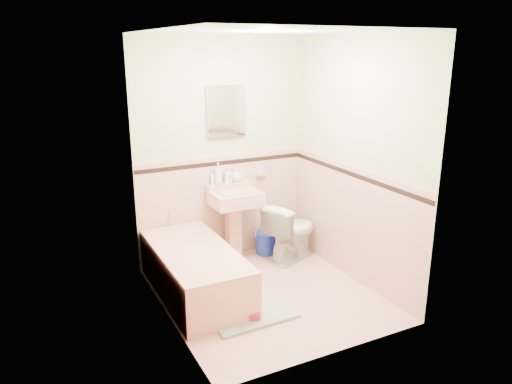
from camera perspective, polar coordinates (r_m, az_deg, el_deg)
name	(u,v)px	position (r m, az deg, el deg)	size (l,w,h in m)	color
floor	(267,294)	(4.99, 1.32, -11.82)	(2.20, 2.20, 0.00)	#E6A996
ceiling	(269,31)	(4.40, 1.54, 18.22)	(2.20, 2.20, 0.00)	white
wall_back	(222,151)	(5.51, -4.00, 4.74)	(2.50, 2.50, 0.00)	#F3E2C6
wall_front	(339,206)	(3.64, 9.60, -1.60)	(2.50, 2.50, 0.00)	#F3E2C6
wall_left	(163,186)	(4.17, -10.78, 0.67)	(2.50, 2.50, 0.00)	#F3E2C6
wall_right	(355,162)	(5.07, 11.45, 3.44)	(2.50, 2.50, 0.00)	#F3E2C6
wainscot_back	(223,207)	(5.66, -3.82, -1.74)	(2.00, 2.00, 0.00)	#E8AE9C
wainscot_front	(334,285)	(3.90, 9.04, -10.67)	(2.00, 2.00, 0.00)	#E8AE9C
wainscot_left	(168,257)	(4.40, -10.18, -7.49)	(2.20, 2.20, 0.00)	#E8AE9C
wainscot_right	(351,223)	(5.25, 10.95, -3.51)	(2.20, 2.20, 0.00)	#E8AE9C
accent_back	(223,163)	(5.52, -3.90, 3.38)	(2.00, 2.00, 0.00)	black
accent_front	(337,222)	(3.70, 9.34, -3.44)	(2.00, 2.00, 0.00)	black
accent_left	(166,201)	(4.22, -10.45, -1.00)	(2.20, 2.20, 0.00)	black
accent_right	(353,175)	(5.09, 11.21, 1.99)	(2.20, 2.20, 0.00)	black
cap_back	(223,154)	(5.50, -3.92, 4.40)	(2.00, 2.00, 0.00)	#E6A89B
cap_front	(337,209)	(3.66, 9.42, -1.97)	(2.00, 2.00, 0.00)	#E6A89B
cap_left	(165,189)	(4.19, -10.52, 0.31)	(2.20, 2.20, 0.00)	#E6A89B
cap_right	(354,165)	(5.07, 11.27, 3.09)	(2.20, 2.20, 0.00)	#E6A89B
bathtub	(195,273)	(4.94, -7.06, -9.37)	(0.70, 1.50, 0.45)	#E19D88
tub_faucet	(171,213)	(5.42, -9.81, -2.46)	(0.04, 0.04, 0.12)	silver
sink	(236,227)	(5.54, -2.38, -4.10)	(0.53, 0.48, 0.84)	#E19D88
sink_faucet	(230,179)	(5.50, -3.05, 1.54)	(0.02, 0.02, 0.10)	silver
medicine_cabinet	(226,111)	(5.42, -3.47, 9.39)	(0.45, 0.04, 0.56)	white
soap_dish	(261,173)	(5.73, 0.55, 2.17)	(0.12, 0.07, 0.04)	#E19D88
soap_bottle_left	(218,174)	(5.48, -4.43, 2.15)	(0.09, 0.09, 0.24)	#B2B2B2
soap_bottle_mid	(228,175)	(5.53, -3.26, 2.00)	(0.08, 0.08, 0.18)	#B2B2B2
soap_bottle_right	(237,175)	(5.57, -2.28, 2.01)	(0.12, 0.12, 0.16)	#B2B2B2
tube	(212,180)	(5.47, -5.10, 1.45)	(0.04, 0.04, 0.12)	white
toilet	(291,231)	(5.64, 4.11, -4.58)	(0.38, 0.67, 0.68)	white
bucket	(266,243)	(5.86, 1.13, -5.92)	(0.27, 0.27, 0.27)	#1A34B3
bath_mat	(250,314)	(4.64, -0.68, -13.95)	(0.77, 0.52, 0.03)	gray
shoe	(250,316)	(4.51, -0.65, -14.26)	(0.16, 0.07, 0.06)	#BF1E59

